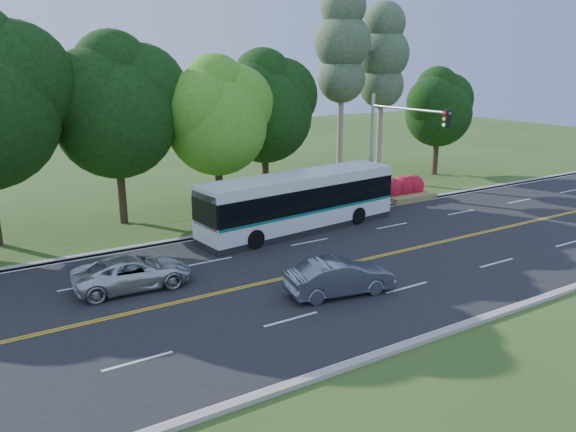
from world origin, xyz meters
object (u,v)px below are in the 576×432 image
transit_bus (299,203)px  suv (133,272)px  traffic_signal (393,136)px  sedan (340,277)px

transit_bus → suv: bearing=-168.2°
traffic_signal → sedan: size_ratio=1.64×
traffic_signal → suv: 17.13m
suv → transit_bus: bearing=-68.9°
traffic_signal → transit_bus: traffic_signal is taller
traffic_signal → sedan: 13.14m
traffic_signal → transit_bus: size_ratio=0.59×
traffic_signal → sedan: (-9.67, -7.97, -3.95)m
traffic_signal → sedan: traffic_signal is taller
suv → sedan: bearing=-123.1°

